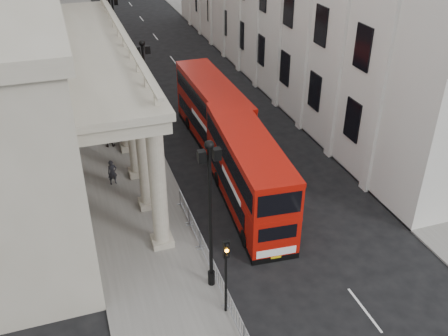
# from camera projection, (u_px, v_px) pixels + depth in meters

# --- Properties ---
(sidewalk_west) EXTENTS (6.00, 140.00, 0.12)m
(sidewalk_west) POSITION_uv_depth(u_px,v_px,m) (104.00, 102.00, 46.39)
(sidewalk_west) COLOR slate
(sidewalk_west) RESTS_ON ground
(sidewalk_east) EXTENTS (3.00, 140.00, 0.12)m
(sidewalk_east) POSITION_uv_depth(u_px,v_px,m) (268.00, 82.00, 50.90)
(sidewalk_east) COLOR slate
(sidewalk_east) RESTS_ON ground
(kerb) EXTENTS (0.20, 140.00, 0.14)m
(kerb) POSITION_uv_depth(u_px,v_px,m) (136.00, 98.00, 47.19)
(kerb) COLOR slate
(kerb) RESTS_ON ground
(lamp_post_south) EXTENTS (1.05, 0.44, 8.32)m
(lamp_post_south) POSITION_uv_depth(u_px,v_px,m) (210.00, 207.00, 23.35)
(lamp_post_south) COLOR black
(lamp_post_south) RESTS_ON sidewalk_west
(lamp_post_mid) EXTENTS (1.05, 0.44, 8.32)m
(lamp_post_mid) POSITION_uv_depth(u_px,v_px,m) (146.00, 88.00, 36.42)
(lamp_post_mid) COLOR black
(lamp_post_mid) RESTS_ON sidewalk_west
(lamp_post_north) EXTENTS (1.05, 0.44, 8.32)m
(lamp_post_north) POSITION_uv_depth(u_px,v_px,m) (115.00, 31.00, 49.48)
(lamp_post_north) COLOR black
(lamp_post_north) RESTS_ON sidewalk_west
(traffic_light) EXTENTS (0.28, 0.33, 4.30)m
(traffic_light) POSITION_uv_depth(u_px,v_px,m) (226.00, 264.00, 22.65)
(traffic_light) COLOR black
(traffic_light) RESTS_ON sidewalk_west
(crowd_barriers) EXTENTS (0.50, 18.75, 1.10)m
(crowd_barriers) POSITION_uv_depth(u_px,v_px,m) (227.00, 298.00, 24.13)
(crowd_barriers) COLOR gray
(crowd_barriers) RESTS_ON sidewalk_west
(bus_near) EXTENTS (3.61, 11.54, 4.91)m
(bus_near) POSITION_uv_depth(u_px,v_px,m) (248.00, 171.00, 30.81)
(bus_near) COLOR #AB1007
(bus_near) RESTS_ON ground
(bus_far) EXTENTS (2.88, 11.40, 4.91)m
(bus_far) POSITION_uv_depth(u_px,v_px,m) (213.00, 111.00, 38.52)
(bus_far) COLOR #B11108
(bus_far) RESTS_ON ground
(pedestrian_a) EXTENTS (0.71, 0.53, 1.76)m
(pedestrian_a) POSITION_uv_depth(u_px,v_px,m) (112.00, 172.00, 33.67)
(pedestrian_a) COLOR black
(pedestrian_a) RESTS_ON sidewalk_west
(pedestrian_b) EXTENTS (1.01, 0.84, 1.88)m
(pedestrian_b) POSITION_uv_depth(u_px,v_px,m) (108.00, 135.00, 38.32)
(pedestrian_b) COLOR black
(pedestrian_b) RESTS_ON sidewalk_west
(pedestrian_c) EXTENTS (1.04, 0.81, 1.88)m
(pedestrian_c) POSITION_uv_depth(u_px,v_px,m) (122.00, 131.00, 38.97)
(pedestrian_c) COLOR black
(pedestrian_c) RESTS_ON sidewalk_west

